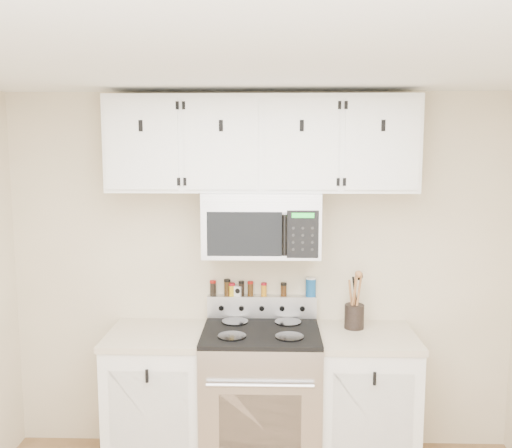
# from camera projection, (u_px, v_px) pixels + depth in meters

# --- Properties ---
(back_wall) EXTENTS (3.50, 0.01, 2.50)m
(back_wall) POSITION_uv_depth(u_px,v_px,m) (262.00, 274.00, 3.99)
(back_wall) COLOR #BEAE8E
(back_wall) RESTS_ON floor
(ceiling) EXTENTS (3.50, 3.50, 0.01)m
(ceiling) POSITION_uv_depth(u_px,v_px,m) (254.00, 48.00, 2.09)
(ceiling) COLOR white
(ceiling) RESTS_ON back_wall
(range) EXTENTS (0.76, 0.65, 1.10)m
(range) POSITION_uv_depth(u_px,v_px,m) (261.00, 397.00, 3.78)
(range) COLOR #B7B7BA
(range) RESTS_ON floor
(base_cabinet_left) EXTENTS (0.64, 0.62, 0.92)m
(base_cabinet_left) POSITION_uv_depth(u_px,v_px,m) (158.00, 398.00, 3.82)
(base_cabinet_left) COLOR white
(base_cabinet_left) RESTS_ON floor
(base_cabinet_right) EXTENTS (0.64, 0.62, 0.92)m
(base_cabinet_right) POSITION_uv_depth(u_px,v_px,m) (365.00, 400.00, 3.78)
(base_cabinet_right) COLOR white
(base_cabinet_right) RESTS_ON floor
(microwave) EXTENTS (0.76, 0.44, 0.42)m
(microwave) POSITION_uv_depth(u_px,v_px,m) (262.00, 224.00, 3.75)
(microwave) COLOR #9E9EA3
(microwave) RESTS_ON back_wall
(upper_cabinets) EXTENTS (2.00, 0.35, 0.62)m
(upper_cabinets) POSITION_uv_depth(u_px,v_px,m) (262.00, 144.00, 3.70)
(upper_cabinets) COLOR white
(upper_cabinets) RESTS_ON back_wall
(utensil_crock) EXTENTS (0.13, 0.13, 0.38)m
(utensil_crock) POSITION_uv_depth(u_px,v_px,m) (354.00, 314.00, 3.82)
(utensil_crock) COLOR black
(utensil_crock) RESTS_ON base_cabinet_right
(kitchen_timer) EXTENTS (0.08, 0.07, 0.07)m
(kitchen_timer) POSITION_uv_depth(u_px,v_px,m) (238.00, 291.00, 3.97)
(kitchen_timer) COLOR white
(kitchen_timer) RESTS_ON range
(salt_canister) EXTENTS (0.07, 0.07, 0.13)m
(salt_canister) POSITION_uv_depth(u_px,v_px,m) (311.00, 287.00, 3.96)
(salt_canister) COLOR #144E8C
(salt_canister) RESTS_ON range
(spice_jar_0) EXTENTS (0.04, 0.04, 0.11)m
(spice_jar_0) POSITION_uv_depth(u_px,v_px,m) (213.00, 288.00, 3.98)
(spice_jar_0) COLOR black
(spice_jar_0) RESTS_ON range
(spice_jar_1) EXTENTS (0.04, 0.04, 0.12)m
(spice_jar_1) POSITION_uv_depth(u_px,v_px,m) (227.00, 287.00, 3.97)
(spice_jar_1) COLOR #3A240E
(spice_jar_1) RESTS_ON range
(spice_jar_2) EXTENTS (0.04, 0.04, 0.09)m
(spice_jar_2) POSITION_uv_depth(u_px,v_px,m) (232.00, 289.00, 3.97)
(spice_jar_2) COLOR gold
(spice_jar_2) RESTS_ON range
(spice_jar_3) EXTENTS (0.04, 0.04, 0.10)m
(spice_jar_3) POSITION_uv_depth(u_px,v_px,m) (241.00, 288.00, 3.97)
(spice_jar_3) COLOR black
(spice_jar_3) RESTS_ON range
(spice_jar_4) EXTENTS (0.04, 0.04, 0.10)m
(spice_jar_4) POSITION_uv_depth(u_px,v_px,m) (250.00, 288.00, 3.97)
(spice_jar_4) COLOR #3F270F
(spice_jar_4) RESTS_ON range
(spice_jar_5) EXTENTS (0.04, 0.04, 0.09)m
(spice_jar_5) POSITION_uv_depth(u_px,v_px,m) (264.00, 289.00, 3.97)
(spice_jar_5) COLOR orange
(spice_jar_5) RESTS_ON range
(spice_jar_6) EXTENTS (0.04, 0.04, 0.09)m
(spice_jar_6) POSITION_uv_depth(u_px,v_px,m) (284.00, 289.00, 3.96)
(spice_jar_6) COLOR #40250F
(spice_jar_6) RESTS_ON range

